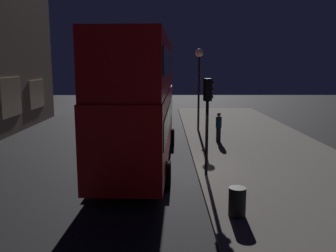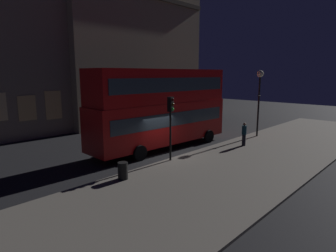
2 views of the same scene
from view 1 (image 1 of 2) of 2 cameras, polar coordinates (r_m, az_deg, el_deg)
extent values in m
plane|color=black|center=(14.65, 0.88, -7.69)|extent=(80.00, 80.00, 0.00)
cube|color=#5B564F|center=(15.46, 18.65, -7.05)|extent=(44.00, 7.44, 0.12)
cube|color=#F9E09E|center=(24.61, -23.84, 4.26)|extent=(2.90, 0.06, 2.46)
cube|color=#F9E09E|center=(28.83, -20.27, 4.83)|extent=(2.90, 0.06, 2.09)
cube|color=#B20F0F|center=(15.71, -4.44, 0.47)|extent=(11.04, 2.98, 2.78)
cube|color=#B20F0F|center=(15.52, -4.56, 9.67)|extent=(10.81, 2.92, 2.25)
cube|color=#2D3842|center=(15.66, -4.46, 1.72)|extent=(10.16, 3.01, 0.90)
cube|color=#2D3842|center=(15.52, -4.57, 10.09)|extent=(10.16, 3.01, 0.90)
cube|color=#F2D84C|center=(20.91, -2.85, 11.36)|extent=(0.14, 1.51, 0.44)
sphere|color=white|center=(21.35, -4.93, 0.06)|extent=(0.24, 0.24, 0.24)
sphere|color=white|center=(21.22, -0.54, 0.04)|extent=(0.24, 0.24, 0.24)
cylinder|color=black|center=(19.76, -6.95, -1.78)|extent=(0.97, 0.28, 0.96)
cylinder|color=black|center=(19.53, 0.66, -1.84)|extent=(0.97, 0.28, 0.96)
cylinder|color=black|center=(13.36, -11.47, -7.46)|extent=(0.97, 0.28, 0.96)
cylinder|color=black|center=(13.00, -0.09, -7.73)|extent=(0.97, 0.28, 0.96)
cylinder|color=black|center=(13.84, 6.23, -2.01)|extent=(0.12, 0.12, 2.92)
cube|color=black|center=(13.59, 6.37, 5.80)|extent=(0.36, 0.31, 0.85)
sphere|color=black|center=(13.62, 6.99, 6.93)|extent=(0.17, 0.17, 0.17)
sphere|color=black|center=(13.64, 6.97, 5.80)|extent=(0.17, 0.17, 0.17)
sphere|color=green|center=(13.66, 6.95, 4.67)|extent=(0.17, 0.17, 0.17)
cylinder|color=black|center=(23.57, 4.94, 5.14)|extent=(0.14, 0.14, 4.84)
torus|color=black|center=(23.51, 4.97, 7.37)|extent=(0.28, 0.28, 0.06)
sphere|color=#F9EFC6|center=(23.51, 5.04, 11.62)|extent=(0.54, 0.54, 0.54)
cylinder|color=black|center=(20.30, 8.09, -1.38)|extent=(0.26, 0.26, 0.80)
cylinder|color=#0F2D3D|center=(20.17, 8.14, 0.63)|extent=(0.33, 0.33, 0.64)
sphere|color=#8C664C|center=(20.11, 8.17, 1.84)|extent=(0.22, 0.22, 0.22)
cylinder|color=black|center=(10.51, 11.04, -11.86)|extent=(0.49, 0.49, 0.84)
camera|label=2|loc=(12.97, 84.75, 4.69)|focal=30.97mm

